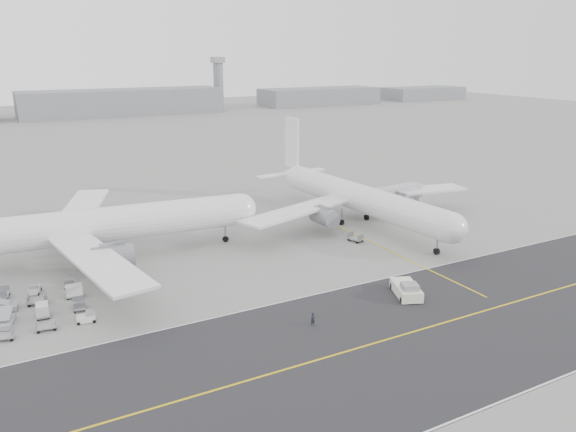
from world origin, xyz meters
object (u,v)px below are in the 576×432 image
control_tower (218,82)px  airliner_a (87,227)px  airliner_b (356,197)px  ground_crew_a (313,319)px  pushback_tug (407,290)px  jet_bridge (392,195)px

control_tower → airliner_a: 264.69m
control_tower → airliner_b: bearing=-105.2°
control_tower → airliner_b: (-65.49, -240.37, -10.63)m
control_tower → airliner_b: size_ratio=0.55×
airliner_a → airliner_b: airliner_a is taller
ground_crew_a → pushback_tug: bearing=-0.6°
airliner_a → pushback_tug: airliner_a is taller
control_tower → jet_bridge: (-55.33, -239.39, -11.73)m
control_tower → ground_crew_a: control_tower is taller
control_tower → airliner_b: control_tower is taller
ground_crew_a → airliner_b: bearing=42.7°
control_tower → airliner_b: 249.36m
airliner_b → control_tower: bearing=70.6°
airliner_b → airliner_a: bearing=171.9°
control_tower → pushback_tug: 285.81m
pushback_tug → ground_crew_a: (-16.78, -1.47, -0.07)m
control_tower → pushback_tug: size_ratio=3.66×
control_tower → ground_crew_a: (-96.76, -275.44, -15.32)m
airliner_b → ground_crew_a: (-31.26, -35.07, -4.69)m
airliner_b → jet_bridge: airliner_b is taller
airliner_b → jet_bridge: bearing=1.4°
airliner_a → control_tower: bearing=-21.6°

